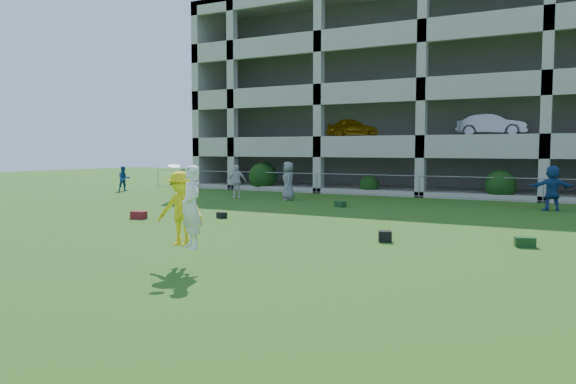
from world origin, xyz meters
The scene contains 14 objects.
ground centered at (0.00, 0.00, 0.00)m, with size 100.00×100.00×0.00m, color #235114.
bystander_a centered at (-17.07, 14.91, 0.76)m, with size 0.74×0.58×1.53m, color #1F4E8E.
bystander_b centered at (-8.31, 14.13, 0.88)m, with size 1.03×0.43×1.75m, color silver.
bystander_c centered at (-5.36, 14.38, 0.97)m, with size 0.94×0.61×1.93m, color slate.
bystander_d centered at (6.59, 15.39, 0.95)m, with size 1.76×0.56×1.90m, color navy.
bag_red_a centered at (-6.55, 5.06, 0.14)m, with size 0.55×0.30×0.28m, color #601A10.
bag_black_b centered at (-4.01, 6.73, 0.11)m, with size 0.40×0.25×0.22m, color black.
bag_green_c centered at (6.56, 5.45, 0.13)m, with size 0.50×0.35×0.26m, color #123317.
crate_d centered at (3.06, 4.50, 0.15)m, with size 0.35×0.35×0.30m, color black.
bag_green_g centered at (-1.73, 12.52, 0.12)m, with size 0.50×0.30×0.25m, color #14381E.
frisbee_contest centered at (0.31, -0.78, 1.28)m, with size 1.55×1.13×1.81m.
parking_garage centered at (-0.01, 27.70, 6.01)m, with size 30.00×14.00×12.00m.
fence centered at (0.00, 19.00, 0.61)m, with size 36.06×0.06×1.20m.
shrub_row centered at (4.59, 19.70, 1.51)m, with size 34.38×2.52×3.50m.
Camera 1 is at (8.05, -10.28, 2.55)m, focal length 35.00 mm.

